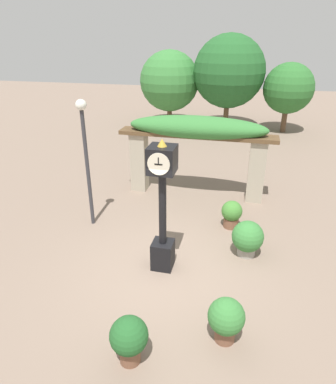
{
  "coord_description": "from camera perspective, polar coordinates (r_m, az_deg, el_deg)",
  "views": [
    {
      "loc": [
        1.55,
        -6.11,
        4.87
      ],
      "look_at": [
        -0.07,
        0.66,
        1.67
      ],
      "focal_mm": 32.0,
      "sensor_mm": 36.0,
      "label": 1
    }
  ],
  "objects": [
    {
      "name": "pergola",
      "position": [
        10.85,
        4.82,
        9.2
      ],
      "size": [
        4.94,
        1.11,
        2.63
      ],
      "color": "#A89E89",
      "rests_on": "ground"
    },
    {
      "name": "potted_plant_near_left",
      "position": [
        8.43,
        13.12,
        -7.43
      ],
      "size": [
        0.76,
        0.76,
        0.89
      ],
      "color": "gray",
      "rests_on": "ground"
    },
    {
      "name": "potted_plant_far_left",
      "position": [
        6.28,
        9.67,
        -20.05
      ],
      "size": [
        0.64,
        0.64,
        0.85
      ],
      "color": "brown",
      "rests_on": "ground"
    },
    {
      "name": "pedestal_clock",
      "position": [
        7.26,
        -0.92,
        -2.24
      ],
      "size": [
        0.55,
        0.59,
        3.03
      ],
      "color": "black",
      "rests_on": "ground"
    },
    {
      "name": "ground_plane",
      "position": [
        7.97,
        -0.63,
        -12.99
      ],
      "size": [
        60.0,
        60.0,
        0.0
      ],
      "primitive_type": "plane",
      "color": "#7F6B5B"
    },
    {
      "name": "tree_line",
      "position": [
        19.91,
        8.17,
        18.37
      ],
      "size": [
        9.5,
        3.86,
        5.01
      ],
      "color": "brown",
      "rests_on": "ground"
    },
    {
      "name": "lamp_post",
      "position": [
        9.12,
        -13.63,
        7.46
      ],
      "size": [
        0.28,
        0.28,
        3.46
      ],
      "color": "#333338",
      "rests_on": "ground"
    },
    {
      "name": "potted_plant_near_right",
      "position": [
        5.93,
        -6.51,
        -23.01
      ],
      "size": [
        0.63,
        0.63,
        0.87
      ],
      "color": "brown",
      "rests_on": "ground"
    },
    {
      "name": "potted_plant_far_right",
      "position": [
        9.55,
        10.56,
        -3.5
      ],
      "size": [
        0.57,
        0.57,
        0.78
      ],
      "color": "brown",
      "rests_on": "ground"
    }
  ]
}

